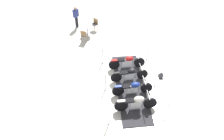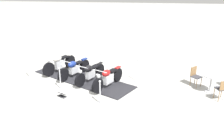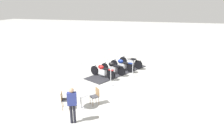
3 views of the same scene
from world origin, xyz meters
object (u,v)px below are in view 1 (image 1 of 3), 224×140
object	(u,v)px
stanchion_left_mid	(106,84)
info_placard	(161,76)
motorcycle_navy	(133,88)
stanchion_left_rear	(103,58)
motorcycle_black	(130,74)
bystander_person	(76,15)
stanchion_right_front	(166,114)
cafe_chair_near_table	(95,24)
stanchion_right_rear	(147,56)
stanchion_right_mid	(156,81)
cafe_chair_across_table	(84,35)
motorcycle_maroon	(127,62)
motorcycle_cream	(137,103)
stanchion_left_front	(109,118)
cafe_table	(87,28)

from	to	relation	value
stanchion_left_mid	info_placard	size ratio (longest dim) A/B	2.52
motorcycle_navy	stanchion_left_mid	xyz separation A→B (m)	(1.03, -1.17, -0.11)
motorcycle_navy	stanchion_left_rear	size ratio (longest dim) A/B	1.85
stanchion_left_mid	motorcycle_black	bearing A→B (deg)	171.37
stanchion_left_rear	info_placard	distance (m)	3.76
bystander_person	motorcycle_black	bearing A→B (deg)	-20.68
stanchion_right_front	cafe_chair_near_table	world-z (taller)	stanchion_right_front
bystander_person	stanchion_right_rear	bearing A→B (deg)	-1.56
stanchion_left_rear	cafe_chair_near_table	bearing A→B (deg)	-113.81
stanchion_right_front	cafe_chair_near_table	xyz separation A→B (m)	(-1.26, -8.89, 0.19)
info_placard	cafe_chair_near_table	world-z (taller)	cafe_chair_near_table
stanchion_right_rear	stanchion_left_rear	bearing A→B (deg)	-28.85
motorcycle_black	stanchion_left_rear	xyz separation A→B (m)	(0.43, -2.25, -0.15)
stanchion_right_mid	cafe_chair_near_table	world-z (taller)	stanchion_right_mid
stanchion_left_mid	stanchion_right_rear	bearing A→B (deg)	-169.97
motorcycle_black	cafe_chair_across_table	bearing A→B (deg)	117.90
stanchion_right_mid	motorcycle_black	bearing A→B (deg)	-49.99
stanchion_left_rear	bystander_person	world-z (taller)	bystander_person
motorcycle_maroon	bystander_person	distance (m)	5.92
motorcycle_cream	info_placard	world-z (taller)	motorcycle_cream
motorcycle_maroon	info_placard	bearing A→B (deg)	-30.15
motorcycle_maroon	cafe_chair_across_table	world-z (taller)	motorcycle_maroon
stanchion_left_mid	info_placard	world-z (taller)	stanchion_left_mid
stanchion_left_front	info_placard	xyz separation A→B (m)	(-4.34, -0.94, -0.34)
motorcycle_cream	stanchion_left_rear	size ratio (longest dim) A/B	1.81
motorcycle_maroon	cafe_chair_across_table	bearing A→B (deg)	127.54
motorcycle_cream	stanchion_right_mid	xyz separation A→B (m)	(-2.00, -0.74, -0.18)
stanchion_left_rear	motorcycle_maroon	bearing A→B (deg)	125.73
motorcycle_black	bystander_person	size ratio (longest dim) A/B	1.20
stanchion_left_rear	stanchion_right_rear	world-z (taller)	stanchion_left_rear
stanchion_left_front	cafe_table	distance (m)	7.84
stanchion_left_front	cafe_chair_near_table	distance (m)	8.40
motorcycle_cream	motorcycle_black	size ratio (longest dim) A/B	0.99
stanchion_right_front	info_placard	size ratio (longest dim) A/B	2.49
stanchion_left_front	stanchion_right_rear	distance (m)	5.42
cafe_table	stanchion_left_mid	bearing A→B (deg)	70.35
motorcycle_maroon	motorcycle_navy	bearing A→B (deg)	-92.20
motorcycle_maroon	stanchion_left_mid	distance (m)	2.17
info_placard	stanchion_right_mid	bearing A→B (deg)	-38.74
cafe_table	motorcycle_cream	bearing A→B (deg)	79.47
motorcycle_black	motorcycle_cream	bearing A→B (deg)	-94.09
motorcycle_navy	stanchion_right_rear	size ratio (longest dim) A/B	2.03
info_placard	bystander_person	size ratio (longest dim) A/B	0.26
cafe_chair_across_table	motorcycle_black	bearing A→B (deg)	-130.51
motorcycle_navy	stanchion_right_front	world-z (taller)	stanchion_right_front
cafe_table	motorcycle_navy	bearing A→B (deg)	82.50
stanchion_right_mid	cafe_table	distance (m)	6.65
cafe_table	cafe_chair_near_table	world-z (taller)	cafe_chair_near_table
bystander_person	motorcycle_navy	bearing A→B (deg)	-24.29
stanchion_right_mid	stanchion_left_front	distance (m)	3.67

